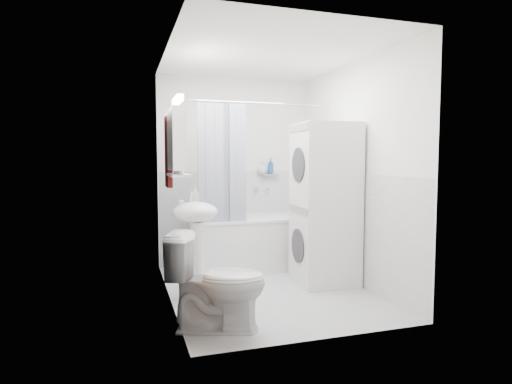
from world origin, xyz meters
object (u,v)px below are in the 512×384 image
object	(u,v)px
bathtub	(260,239)
toilet	(217,282)
sink	(196,227)
washer_dryer	(324,204)

from	to	relation	value
bathtub	toilet	size ratio (longest dim) A/B	2.18
sink	toilet	size ratio (longest dim) A/B	1.34
toilet	bathtub	bearing A→B (deg)	-8.64
bathtub	sink	bearing A→B (deg)	-134.73
sink	toilet	bearing A→B (deg)	-87.60
bathtub	sink	xyz separation A→B (m)	(-0.97, -0.98, 0.35)
sink	washer_dryer	bearing A→B (deg)	4.83
bathtub	toilet	xyz separation A→B (m)	(-0.94, -1.79, 0.02)
toilet	sink	bearing A→B (deg)	21.45
bathtub	washer_dryer	world-z (taller)	washer_dryer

